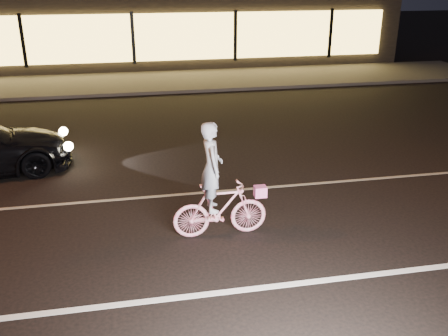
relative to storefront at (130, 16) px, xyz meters
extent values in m
plane|color=black|center=(0.00, -18.97, -2.15)|extent=(90.00, 90.00, 0.00)
cube|color=silver|center=(0.00, -20.47, -2.14)|extent=(60.00, 0.12, 0.01)
cube|color=gray|center=(0.00, -16.97, -2.14)|extent=(60.00, 0.10, 0.01)
cube|color=#383533|center=(0.00, -5.97, -2.09)|extent=(30.00, 4.00, 0.12)
cube|color=black|center=(0.00, 0.03, -0.15)|extent=(25.00, 8.00, 4.00)
cube|color=#FFCD59|center=(0.00, -4.07, -0.55)|extent=(23.00, 0.15, 2.00)
cube|color=black|center=(-4.50, -4.15, -0.55)|extent=(0.15, 0.08, 2.20)
cube|color=black|center=(0.00, -4.15, -0.55)|extent=(0.15, 0.08, 2.20)
cube|color=black|center=(4.50, -4.15, -0.55)|extent=(0.15, 0.08, 2.20)
cube|color=black|center=(9.00, -4.15, -0.55)|extent=(0.15, 0.08, 2.20)
imported|color=#FF3165|center=(1.06, -18.78, -1.65)|extent=(1.66, 0.47, 1.00)
imported|color=white|center=(0.91, -18.78, -0.84)|extent=(0.38, 0.57, 1.57)
cube|color=#FF41AD|center=(1.77, -18.78, -1.37)|extent=(0.21, 0.17, 0.19)
sphere|color=#FFF2BF|center=(-2.04, -13.97, -1.54)|extent=(0.22, 0.22, 0.22)
sphere|color=#FFF2BF|center=(-1.81, -15.16, -1.54)|extent=(0.22, 0.22, 0.22)
camera|label=1|loc=(-0.37, -26.43, 2.26)|focal=40.00mm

